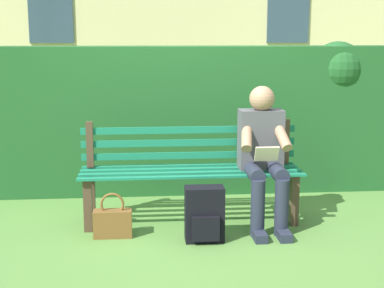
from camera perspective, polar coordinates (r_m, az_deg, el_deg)
ground at (r=5.08m, az=-0.10°, el=-7.86°), size 60.00×60.00×0.00m
park_bench at (r=5.01m, az=-0.17°, el=-2.55°), size 1.93×0.48×0.88m
person_seated at (r=4.90m, az=7.20°, el=-0.81°), size 0.44×0.73×1.21m
hedge_backdrop at (r=6.02m, az=-0.25°, el=2.85°), size 5.26×0.68×1.57m
backpack at (r=4.57m, az=1.27°, el=-7.14°), size 0.31×0.24×0.45m
handbag at (r=4.73m, az=-8.00°, el=-7.80°), size 0.31×0.13×0.37m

